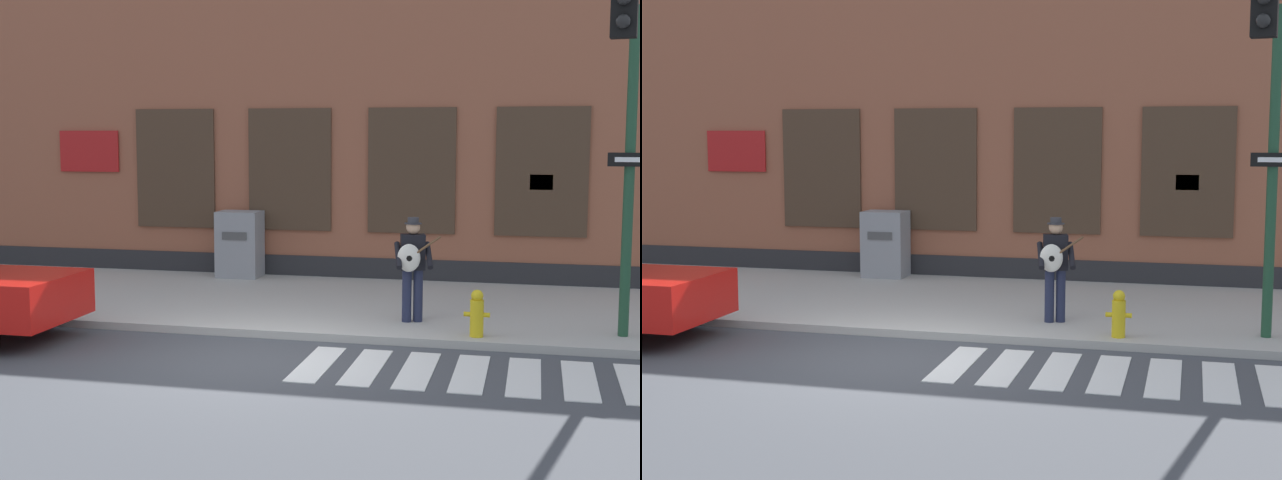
% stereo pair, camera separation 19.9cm
% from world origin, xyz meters
% --- Properties ---
extents(ground_plane, '(160.00, 160.00, 0.00)m').
position_xyz_m(ground_plane, '(0.00, 0.00, 0.00)').
color(ground_plane, '#424449').
extents(sidewalk, '(28.00, 5.29, 0.12)m').
position_xyz_m(sidewalk, '(0.00, 3.96, 0.06)').
color(sidewalk, '#ADAAA3').
rests_on(sidewalk, ground).
extents(building_backdrop, '(28.00, 4.06, 6.42)m').
position_xyz_m(building_backdrop, '(-0.00, 8.60, 3.21)').
color(building_backdrop, '#99563D').
rests_on(building_backdrop, ground).
extents(crosswalk, '(5.20, 1.90, 0.01)m').
position_xyz_m(crosswalk, '(3.32, 0.02, 0.01)').
color(crosswalk, silver).
rests_on(crosswalk, ground).
extents(busker, '(0.77, 0.63, 1.66)m').
position_xyz_m(busker, '(1.88, 2.47, 1.07)').
color(busker, '#1E233D').
rests_on(busker, sidewalk).
extents(traffic_light, '(0.80, 2.66, 4.97)m').
position_xyz_m(traffic_light, '(4.90, 1.22, 3.56)').
color(traffic_light, '#1E472D').
rests_on(traffic_light, sidewalk).
extents(utility_box, '(0.88, 0.70, 1.38)m').
position_xyz_m(utility_box, '(-2.25, 6.16, 0.81)').
color(utility_box, gray).
rests_on(utility_box, sidewalk).
extents(fire_hydrant, '(0.38, 0.20, 0.70)m').
position_xyz_m(fire_hydrant, '(2.95, 1.67, 0.47)').
color(fire_hydrant, gold).
rests_on(fire_hydrant, sidewalk).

